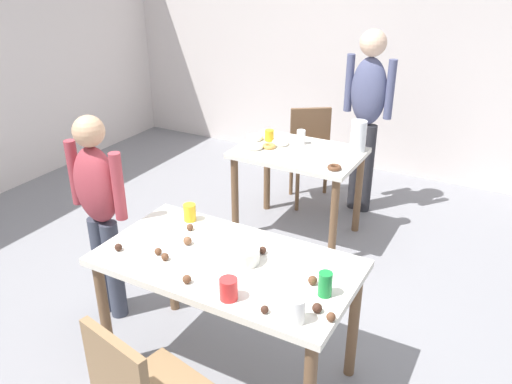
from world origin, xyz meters
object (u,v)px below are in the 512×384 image
(dining_table_far, at_px, (298,165))
(person_adult_far, at_px, (367,106))
(dining_table_near, at_px, (227,275))
(person_girl_near, at_px, (99,204))
(mixing_bowl, at_px, (241,254))
(pitcher_far, at_px, (358,136))
(chair_far_table, at_px, (312,150))
(soda_can, at_px, (325,284))

(dining_table_far, relative_size, person_adult_far, 0.61)
(dining_table_near, relative_size, person_girl_near, 1.00)
(dining_table_far, relative_size, mixing_bowl, 5.06)
(person_girl_near, bearing_deg, person_adult_far, 67.24)
(person_adult_far, height_order, pitcher_far, person_adult_far)
(dining_table_far, bearing_deg, pitcher_far, 28.08)
(chair_far_table, xyz_separation_m, soda_can, (1.07, -2.36, 0.31))
(soda_can, bearing_deg, person_adult_far, 103.69)
(person_adult_far, bearing_deg, dining_table_far, -114.57)
(dining_table_near, bearing_deg, person_adult_far, 90.35)
(dining_table_near, relative_size, chair_far_table, 1.56)
(pitcher_far, bearing_deg, chair_far_table, 141.09)
(mixing_bowl, bearing_deg, person_adult_far, 92.19)
(chair_far_table, bearing_deg, person_girl_near, -101.46)
(dining_table_far, height_order, chair_far_table, chair_far_table)
(person_girl_near, relative_size, soda_can, 11.19)
(chair_far_table, height_order, person_girl_near, person_girl_near)
(dining_table_far, xyz_separation_m, mixing_bowl, (0.41, -1.61, 0.16))
(soda_can, bearing_deg, chair_far_table, 114.33)
(chair_far_table, xyz_separation_m, mixing_bowl, (0.58, -2.30, 0.29))
(dining_table_near, distance_m, pitcher_far, 1.87)
(chair_far_table, bearing_deg, mixing_bowl, -75.86)
(person_adult_far, distance_m, soda_can, 2.45)
(dining_table_near, bearing_deg, mixing_bowl, 20.40)
(dining_table_near, bearing_deg, dining_table_far, 101.50)
(dining_table_far, xyz_separation_m, person_girl_near, (-0.63, -1.56, 0.18))
(dining_table_near, relative_size, person_adult_far, 0.84)
(dining_table_near, distance_m, dining_table_far, 1.67)
(pitcher_far, bearing_deg, person_adult_far, 100.76)
(mixing_bowl, bearing_deg, soda_can, -7.46)
(dining_table_near, bearing_deg, person_girl_near, 175.14)
(dining_table_far, xyz_separation_m, chair_far_table, (-0.17, 0.69, -0.13))
(chair_far_table, bearing_deg, dining_table_near, -77.75)
(person_girl_near, relative_size, person_adult_far, 0.84)
(chair_far_table, relative_size, person_adult_far, 0.54)
(person_adult_far, distance_m, mixing_bowl, 2.32)
(dining_table_near, relative_size, dining_table_far, 1.38)
(chair_far_table, distance_m, pitcher_far, 0.84)
(person_adult_far, relative_size, pitcher_far, 6.55)
(person_girl_near, distance_m, mixing_bowl, 1.04)
(person_adult_far, bearing_deg, pitcher_far, -79.24)
(soda_can, bearing_deg, mixing_bowl, 172.54)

